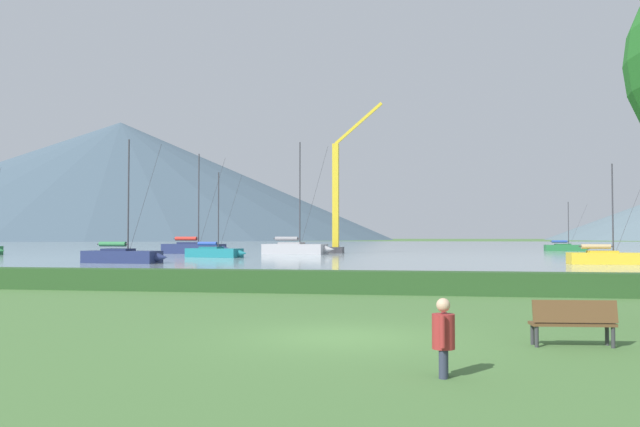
{
  "coord_description": "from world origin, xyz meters",
  "views": [
    {
      "loc": [
        1.9,
        -14.29,
        2.23
      ],
      "look_at": [
        -9.51,
        53.63,
        4.62
      ],
      "focal_mm": 36.54,
      "sensor_mm": 36.0,
      "label": 1
    }
  ],
  "objects_px": {
    "sailboat_slip_11": "(608,257)",
    "person_seated_viewer": "(443,334)",
    "sailboat_slip_7": "(215,252)",
    "dock_crane": "(337,203)",
    "sailboat_slip_12": "(195,248)",
    "park_bench_near_path": "(573,320)",
    "sailboat_slip_4": "(123,255)",
    "sailboat_slip_2": "(296,248)",
    "sailboat_slip_1": "(566,247)"
  },
  "relations": [
    {
      "from": "sailboat_slip_11",
      "to": "person_seated_viewer",
      "type": "relative_size",
      "value": 6.37
    },
    {
      "from": "sailboat_slip_7",
      "to": "person_seated_viewer",
      "type": "relative_size",
      "value": 7.12
    },
    {
      "from": "sailboat_slip_7",
      "to": "dock_crane",
      "type": "xyz_separation_m",
      "value": [
        10.34,
        18.41,
        5.91
      ]
    },
    {
      "from": "sailboat_slip_12",
      "to": "person_seated_viewer",
      "type": "xyz_separation_m",
      "value": [
        29.39,
        -67.7,
        -0.08
      ]
    },
    {
      "from": "sailboat_slip_12",
      "to": "dock_crane",
      "type": "distance_m",
      "value": 19.12
    },
    {
      "from": "park_bench_near_path",
      "to": "dock_crane",
      "type": "xyz_separation_m",
      "value": [
        -14.59,
        69.71,
        5.96
      ]
    },
    {
      "from": "sailboat_slip_7",
      "to": "sailboat_slip_4",
      "type": "bearing_deg",
      "value": -86.89
    },
    {
      "from": "sailboat_slip_7",
      "to": "park_bench_near_path",
      "type": "bearing_deg",
      "value": -49.86
    },
    {
      "from": "sailboat_slip_11",
      "to": "dock_crane",
      "type": "relative_size",
      "value": 0.41
    },
    {
      "from": "dock_crane",
      "to": "sailboat_slip_12",
      "type": "bearing_deg",
      "value": -163.04
    },
    {
      "from": "person_seated_viewer",
      "to": "sailboat_slip_2",
      "type": "bearing_deg",
      "value": 108.04
    },
    {
      "from": "sailboat_slip_12",
      "to": "park_bench_near_path",
      "type": "xyz_separation_m",
      "value": [
        32.03,
        -64.39,
        -0.23
      ]
    },
    {
      "from": "park_bench_near_path",
      "to": "sailboat_slip_11",
      "type": "bearing_deg",
      "value": 69.22
    },
    {
      "from": "sailboat_slip_2",
      "to": "sailboat_slip_4",
      "type": "xyz_separation_m",
      "value": [
        -8.7,
        -28.39,
        -0.15
      ]
    },
    {
      "from": "sailboat_slip_2",
      "to": "sailboat_slip_11",
      "type": "relative_size",
      "value": 1.74
    },
    {
      "from": "sailboat_slip_11",
      "to": "sailboat_slip_1",
      "type": "bearing_deg",
      "value": 81.21
    },
    {
      "from": "sailboat_slip_11",
      "to": "park_bench_near_path",
      "type": "bearing_deg",
      "value": -106.61
    },
    {
      "from": "sailboat_slip_12",
      "to": "dock_crane",
      "type": "relative_size",
      "value": 0.65
    },
    {
      "from": "sailboat_slip_7",
      "to": "sailboat_slip_11",
      "type": "height_order",
      "value": "sailboat_slip_7"
    },
    {
      "from": "sailboat_slip_1",
      "to": "sailboat_slip_7",
      "type": "bearing_deg",
      "value": -139.89
    },
    {
      "from": "sailboat_slip_2",
      "to": "person_seated_viewer",
      "type": "relative_size",
      "value": 11.08
    },
    {
      "from": "sailboat_slip_1",
      "to": "sailboat_slip_7",
      "type": "relative_size",
      "value": 0.82
    },
    {
      "from": "sailboat_slip_7",
      "to": "dock_crane",
      "type": "relative_size",
      "value": 0.46
    },
    {
      "from": "dock_crane",
      "to": "sailboat_slip_7",
      "type": "bearing_deg",
      "value": -119.31
    },
    {
      "from": "sailboat_slip_2",
      "to": "park_bench_near_path",
      "type": "relative_size",
      "value": 8.19
    },
    {
      "from": "sailboat_slip_11",
      "to": "sailboat_slip_7",
      "type": "bearing_deg",
      "value": 162.11
    },
    {
      "from": "sailboat_slip_1",
      "to": "dock_crane",
      "type": "distance_m",
      "value": 36.98
    },
    {
      "from": "sailboat_slip_4",
      "to": "dock_crane",
      "type": "relative_size",
      "value": 0.52
    },
    {
      "from": "park_bench_near_path",
      "to": "person_seated_viewer",
      "type": "distance_m",
      "value": 4.24
    },
    {
      "from": "park_bench_near_path",
      "to": "person_seated_viewer",
      "type": "height_order",
      "value": "person_seated_viewer"
    },
    {
      "from": "sailboat_slip_12",
      "to": "sailboat_slip_1",
      "type": "bearing_deg",
      "value": 33.74
    },
    {
      "from": "sailboat_slip_7",
      "to": "dock_crane",
      "type": "distance_m",
      "value": 21.93
    },
    {
      "from": "sailboat_slip_1",
      "to": "sailboat_slip_4",
      "type": "xyz_separation_m",
      "value": [
        -45.02,
        -51.15,
        0.08
      ]
    },
    {
      "from": "sailboat_slip_2",
      "to": "dock_crane",
      "type": "height_order",
      "value": "dock_crane"
    },
    {
      "from": "sailboat_slip_4",
      "to": "sailboat_slip_7",
      "type": "distance_m",
      "value": 15.06
    },
    {
      "from": "sailboat_slip_1",
      "to": "sailboat_slip_12",
      "type": "bearing_deg",
      "value": -155.39
    },
    {
      "from": "park_bench_near_path",
      "to": "sailboat_slip_2",
      "type": "bearing_deg",
      "value": 100.87
    },
    {
      "from": "dock_crane",
      "to": "park_bench_near_path",
      "type": "bearing_deg",
      "value": -78.18
    },
    {
      "from": "sailboat_slip_2",
      "to": "sailboat_slip_7",
      "type": "xyz_separation_m",
      "value": [
        -5.79,
        -13.61,
        -0.2
      ]
    },
    {
      "from": "sailboat_slip_1",
      "to": "dock_crane",
      "type": "xyz_separation_m",
      "value": [
        -31.78,
        -17.96,
        5.94
      ]
    },
    {
      "from": "sailboat_slip_11",
      "to": "sailboat_slip_12",
      "type": "xyz_separation_m",
      "value": [
        -43.1,
        23.76,
        0.21
      ]
    },
    {
      "from": "dock_crane",
      "to": "sailboat_slip_2",
      "type": "bearing_deg",
      "value": -133.42
    },
    {
      "from": "sailboat_slip_4",
      "to": "sailboat_slip_12",
      "type": "xyz_separation_m",
      "value": [
        -4.21,
        27.87,
        0.14
      ]
    },
    {
      "from": "sailboat_slip_4",
      "to": "park_bench_near_path",
      "type": "bearing_deg",
      "value": -46.46
    },
    {
      "from": "sailboat_slip_2",
      "to": "sailboat_slip_7",
      "type": "bearing_deg",
      "value": -102.33
    },
    {
      "from": "sailboat_slip_7",
      "to": "sailboat_slip_12",
      "type": "xyz_separation_m",
      "value": [
        -7.11,
        13.09,
        0.19
      ]
    },
    {
      "from": "sailboat_slip_11",
      "to": "dock_crane",
      "type": "bearing_deg",
      "value": 130.04
    },
    {
      "from": "sailboat_slip_1",
      "to": "park_bench_near_path",
      "type": "xyz_separation_m",
      "value": [
        -17.19,
        -87.67,
        -0.02
      ]
    },
    {
      "from": "sailboat_slip_1",
      "to": "dock_crane",
      "type": "relative_size",
      "value": 0.37
    },
    {
      "from": "sailboat_slip_4",
      "to": "park_bench_near_path",
      "type": "distance_m",
      "value": 45.92
    }
  ]
}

